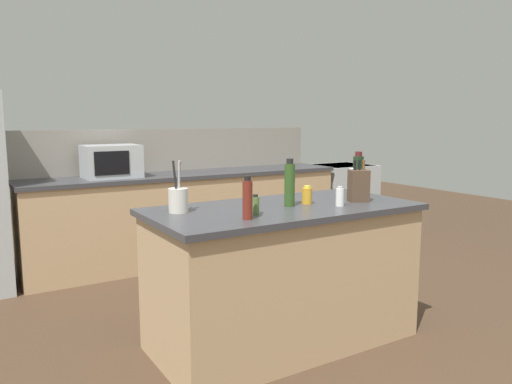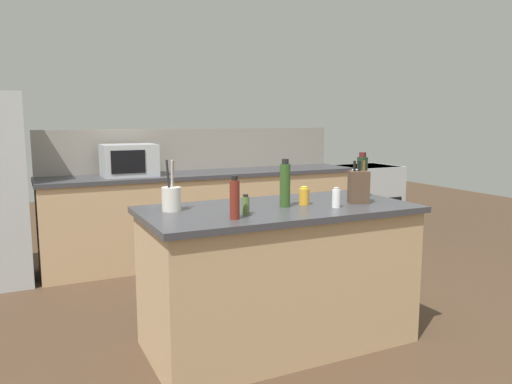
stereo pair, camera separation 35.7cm
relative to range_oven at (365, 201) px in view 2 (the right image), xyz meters
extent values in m
plane|color=#473323|center=(-2.44, -2.20, -0.47)|extent=(14.00, 14.00, 0.00)
cube|color=tan|center=(-2.14, 0.00, -0.02)|extent=(3.39, 0.62, 0.90)
cube|color=#38383D|center=(-2.14, 0.00, 0.45)|extent=(3.43, 0.66, 0.04)
cube|color=gray|center=(-2.14, 0.32, 0.70)|extent=(3.39, 0.03, 0.46)
cube|color=tan|center=(-2.44, -2.20, -0.02)|extent=(1.73, 0.82, 0.90)
cube|color=#38383D|center=(-2.44, -2.20, 0.45)|extent=(1.79, 0.88, 0.04)
cube|color=#ADB2B7|center=(0.00, 0.00, -0.01)|extent=(0.76, 0.64, 0.92)
cube|color=black|center=(0.00, -0.32, -0.12)|extent=(0.61, 0.01, 0.41)
cube|color=black|center=(0.00, 0.00, 0.44)|extent=(0.68, 0.58, 0.02)
cube|color=#ADB2B7|center=(-2.95, 0.00, 0.63)|extent=(0.53, 0.38, 0.32)
cube|color=black|center=(-3.00, -0.19, 0.63)|extent=(0.33, 0.01, 0.22)
cube|color=#4C3828|center=(-1.89, -2.31, 0.58)|extent=(0.16, 0.14, 0.22)
cylinder|color=black|center=(-1.92, -2.30, 0.73)|extent=(0.02, 0.02, 0.07)
cylinder|color=black|center=(-1.89, -2.31, 0.73)|extent=(0.02, 0.02, 0.07)
cylinder|color=brown|center=(-1.86, -2.33, 0.73)|extent=(0.02, 0.02, 0.07)
cylinder|color=beige|center=(-3.12, -2.04, 0.55)|extent=(0.12, 0.12, 0.15)
cylinder|color=olive|center=(-3.10, -2.03, 0.70)|extent=(0.01, 0.05, 0.18)
cylinder|color=black|center=(-3.13, -2.04, 0.70)|extent=(0.01, 0.05, 0.18)
cylinder|color=#B2B2B7|center=(-3.11, -2.06, 0.70)|extent=(0.01, 0.03, 0.18)
cylinder|color=gold|center=(-2.25, -2.21, 0.53)|extent=(0.07, 0.07, 0.11)
cylinder|color=gold|center=(-2.25, -2.21, 0.59)|extent=(0.05, 0.05, 0.02)
cylinder|color=silver|center=(-2.12, -2.39, 0.53)|extent=(0.06, 0.06, 0.12)
cylinder|color=#B2B2B7|center=(-2.12, -2.39, 0.60)|extent=(0.04, 0.04, 0.02)
cylinder|color=#2D4C1E|center=(-2.40, -2.22, 0.61)|extent=(0.07, 0.07, 0.28)
cylinder|color=black|center=(-2.40, -2.22, 0.77)|extent=(0.04, 0.04, 0.03)
cylinder|color=black|center=(-1.69, -2.10, 0.62)|extent=(0.08, 0.08, 0.29)
cylinder|color=#4C1919|center=(-1.69, -2.10, 0.78)|extent=(0.05, 0.05, 0.04)
cylinder|color=#3384BC|center=(-1.81, -2.17, 0.57)|extent=(0.07, 0.07, 0.19)
cylinder|color=white|center=(-1.81, -2.17, 0.68)|extent=(0.04, 0.04, 0.02)
cylinder|color=maroon|center=(-2.86, -2.45, 0.58)|extent=(0.06, 0.06, 0.22)
cylinder|color=black|center=(-2.86, -2.45, 0.71)|extent=(0.04, 0.04, 0.03)
cylinder|color=#567038|center=(-2.75, -2.35, 0.53)|extent=(0.05, 0.05, 0.11)
cylinder|color=black|center=(-2.75, -2.35, 0.59)|extent=(0.03, 0.03, 0.02)
camera|label=1|loc=(-4.29, -4.86, 1.05)|focal=35.00mm
camera|label=2|loc=(-3.97, -5.03, 1.05)|focal=35.00mm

